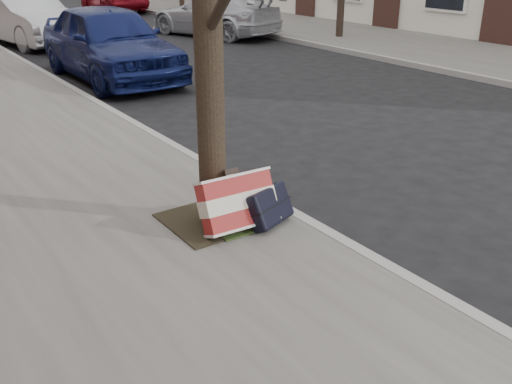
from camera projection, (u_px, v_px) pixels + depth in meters
ground at (449, 223)px, 5.64m from camera, size 120.00×120.00×0.00m
far_sidewalk at (247, 18)px, 20.98m from camera, size 4.00×70.00×0.12m
dirt_patch at (212, 220)px, 5.43m from camera, size 0.85×0.85×0.02m
suitcase_red at (237, 202)px, 5.17m from camera, size 0.71×0.41×0.53m
suitcase_navy at (269, 206)px, 5.28m from camera, size 0.56×0.43×0.39m
car_near_front at (110, 42)px, 11.44m from camera, size 1.80×4.39×1.49m
car_near_mid at (25, 18)px, 15.51m from camera, size 2.22×4.48×1.41m
car_far_front at (214, 14)px, 17.06m from camera, size 2.88×4.63×1.25m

